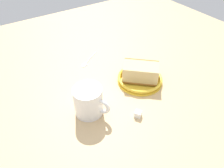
% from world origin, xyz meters
% --- Properties ---
extents(ground_plane, '(1.43, 1.43, 0.03)m').
position_xyz_m(ground_plane, '(0.00, 0.00, -0.02)').
color(ground_plane, tan).
extents(small_plate, '(0.15, 0.15, 0.02)m').
position_xyz_m(small_plate, '(-0.08, -0.03, 0.01)').
color(small_plate, yellow).
rests_on(small_plate, ground_plane).
extents(cake_slice, '(0.13, 0.12, 0.05)m').
position_xyz_m(cake_slice, '(-0.08, -0.03, 0.04)').
color(cake_slice, '#9E662D').
rests_on(cake_slice, small_plate).
extents(tea_mug, '(0.08, 0.10, 0.09)m').
position_xyz_m(tea_mug, '(0.13, 0.01, 0.04)').
color(tea_mug, white).
rests_on(tea_mug, ground_plane).
extents(teaspoon, '(0.10, 0.07, 0.01)m').
position_xyz_m(teaspoon, '(0.02, -0.22, 0.00)').
color(teaspoon, silver).
rests_on(teaspoon, ground_plane).
extents(sugar_cube, '(0.02, 0.02, 0.02)m').
position_xyz_m(sugar_cube, '(0.02, 0.09, 0.01)').
color(sugar_cube, white).
rests_on(sugar_cube, ground_plane).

